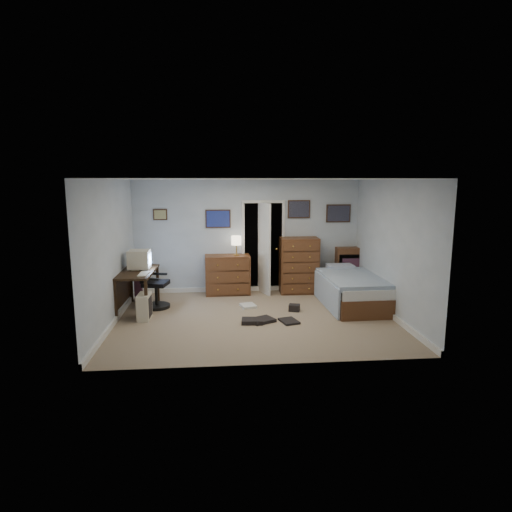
{
  "coord_description": "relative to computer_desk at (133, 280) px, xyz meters",
  "views": [
    {
      "loc": [
        -0.65,
        -7.45,
        2.46
      ],
      "look_at": [
        0.04,
        0.3,
        1.1
      ],
      "focal_mm": 30.0,
      "sensor_mm": 36.0,
      "label": 1
    }
  ],
  "objects": [
    {
      "name": "low_dresser",
      "position": [
        1.83,
        1.09,
        -0.17
      ],
      "size": [
        0.99,
        0.52,
        0.87
      ],
      "primitive_type": "cube",
      "rotation": [
        0.0,
        0.0,
        0.04
      ],
      "color": "brown",
      "rests_on": "floor"
    },
    {
      "name": "floor",
      "position": [
        2.29,
        -0.69,
        -0.61
      ],
      "size": [
        5.0,
        4.0,
        0.02
      ],
      "primitive_type": "cube",
      "color": "gray",
      "rests_on": "ground"
    },
    {
      "name": "wall_posters",
      "position": [
        2.86,
        1.29,
        1.15
      ],
      "size": [
        4.38,
        0.04,
        0.6
      ],
      "color": "#331E11",
      "rests_on": "floor"
    },
    {
      "name": "pc_tower",
      "position": [
        0.29,
        -0.55,
        -0.37
      ],
      "size": [
        0.23,
        0.44,
        0.47
      ],
      "rotation": [
        0.0,
        0.0,
        -0.02
      ],
      "color": "beige",
      "rests_on": "floor"
    },
    {
      "name": "tall_dresser",
      "position": [
        3.42,
        1.06,
        0.02
      ],
      "size": [
        0.85,
        0.51,
        1.24
      ],
      "primitive_type": "cube",
      "rotation": [
        0.0,
        0.0,
        -0.02
      ],
      "color": "brown",
      "rests_on": "floor"
    },
    {
      "name": "floor_clutter",
      "position": [
        2.49,
        -0.68,
        -0.57
      ],
      "size": [
        1.18,
        1.41,
        0.13
      ],
      "rotation": [
        0.0,
        0.0,
        -0.3
      ],
      "color": "black",
      "rests_on": "floor"
    },
    {
      "name": "headboard_bookcase",
      "position": [
        4.84,
        1.18,
        -0.08
      ],
      "size": [
        1.1,
        0.31,
        0.99
      ],
      "rotation": [
        0.0,
        0.0,
        -0.02
      ],
      "color": "brown",
      "rests_on": "floor"
    },
    {
      "name": "bed",
      "position": [
        4.28,
        0.02,
        -0.28
      ],
      "size": [
        1.15,
        2.08,
        0.67
      ],
      "rotation": [
        0.0,
        0.0,
        0.02
      ],
      "color": "brown",
      "rests_on": "floor"
    },
    {
      "name": "office_chair",
      "position": [
        0.35,
        0.16,
        -0.19
      ],
      "size": [
        0.61,
        0.61,
        1.07
      ],
      "rotation": [
        0.0,
        0.0,
        -0.2
      ],
      "color": "black",
      "rests_on": "floor"
    },
    {
      "name": "media_stack",
      "position": [
        -0.03,
        0.67,
        -0.22
      ],
      "size": [
        0.16,
        0.16,
        0.76
      ],
      "primitive_type": "cube",
      "rotation": [
        0.0,
        0.0,
        0.04
      ],
      "color": "maroon",
      "rests_on": "floor"
    },
    {
      "name": "crt_monitor",
      "position": [
        0.12,
        0.15,
        0.37
      ],
      "size": [
        0.41,
        0.38,
        0.37
      ],
      "rotation": [
        0.0,
        0.0,
        -0.02
      ],
      "color": "beige",
      "rests_on": "computer_desk"
    },
    {
      "name": "table_lamp",
      "position": [
        2.03,
        1.09,
        0.58
      ],
      "size": [
        0.22,
        0.22,
        0.42
      ],
      "rotation": [
        0.0,
        0.0,
        0.04
      ],
      "color": "gold",
      "rests_on": "low_dresser"
    },
    {
      "name": "doorway",
      "position": [
        2.64,
        1.59,
        0.4
      ],
      "size": [
        0.96,
        1.12,
        2.05
      ],
      "color": "black",
      "rests_on": "floor"
    },
    {
      "name": "keyboard",
      "position": [
        0.27,
        -0.35,
        0.19
      ],
      "size": [
        0.17,
        0.42,
        0.02
      ],
      "primitive_type": "cube",
      "rotation": [
        0.0,
        0.0,
        -0.02
      ],
      "color": "beige",
      "rests_on": "computer_desk"
    },
    {
      "name": "computer_desk",
      "position": [
        0.0,
        0.0,
        0.0
      ],
      "size": [
        0.66,
        1.37,
        0.78
      ],
      "rotation": [
        0.0,
        0.0,
        -0.02
      ],
      "color": "#322010",
      "rests_on": "floor"
    }
  ]
}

